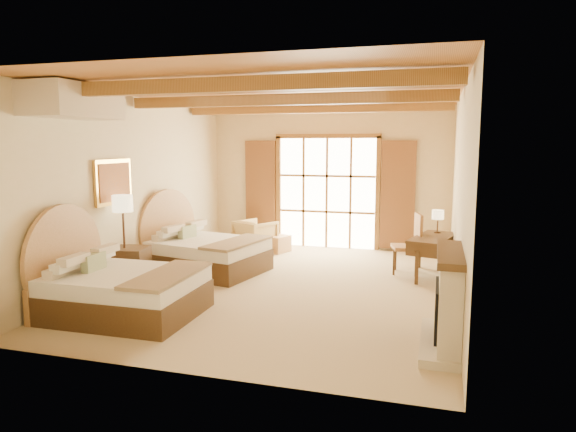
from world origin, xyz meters
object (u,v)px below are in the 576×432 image
at_px(nightstand, 130,267).
at_px(armchair, 255,236).
at_px(bed_near, 115,286).
at_px(desk, 432,255).
at_px(bed_far, 200,250).

xyz_separation_m(nightstand, armchair, (1.03, 3.28, 0.02)).
height_order(bed_near, desk, bed_near).
xyz_separation_m(bed_near, armchair, (0.44, 4.55, -0.05)).
height_order(bed_far, desk, bed_far).
bearing_deg(armchair, nightstand, 99.47).
xyz_separation_m(bed_near, nightstand, (-0.59, 1.27, -0.07)).
distance_m(bed_far, desk, 4.27).
bearing_deg(bed_near, nightstand, 114.18).
bearing_deg(nightstand, armchair, 61.98).
height_order(bed_near, nightstand, bed_near).
relative_size(nightstand, armchair, 0.86).
xyz_separation_m(bed_far, desk, (4.20, 0.80, -0.01)).
height_order(nightstand, armchair, armchair).
bearing_deg(bed_far, nightstand, -103.50).
height_order(bed_near, bed_far, bed_near).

